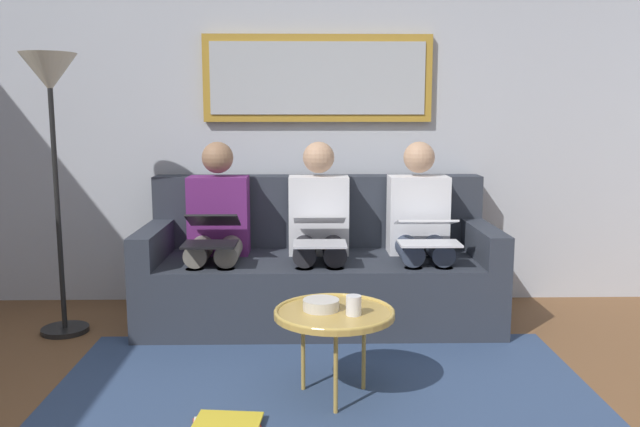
# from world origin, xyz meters

# --- Properties ---
(wall_rear) EXTENTS (6.00, 0.12, 2.60)m
(wall_rear) POSITION_xyz_m (0.00, -2.60, 1.30)
(wall_rear) COLOR #B7BCC6
(wall_rear) RESTS_ON ground_plane
(area_rug) EXTENTS (2.60, 1.80, 0.01)m
(area_rug) POSITION_xyz_m (0.00, -0.85, 0.00)
(area_rug) COLOR #33476B
(area_rug) RESTS_ON ground_plane
(couch) EXTENTS (2.20, 0.90, 0.90)m
(couch) POSITION_xyz_m (0.00, -2.12, 0.31)
(couch) COLOR #2D333D
(couch) RESTS_ON ground_plane
(framed_mirror) EXTENTS (1.55, 0.05, 0.58)m
(framed_mirror) POSITION_xyz_m (0.00, -2.51, 1.55)
(framed_mirror) COLOR #B7892D
(coffee_table) EXTENTS (0.56, 0.56, 0.43)m
(coffee_table) POSITION_xyz_m (-0.05, -0.90, 0.41)
(coffee_table) COLOR tan
(coffee_table) RESTS_ON ground_plane
(cup) EXTENTS (0.07, 0.07, 0.09)m
(cup) POSITION_xyz_m (-0.13, -0.84, 0.46)
(cup) COLOR silver
(cup) RESTS_ON coffee_table
(bowl) EXTENTS (0.17, 0.17, 0.05)m
(bowl) POSITION_xyz_m (0.01, -0.92, 0.44)
(bowl) COLOR beige
(bowl) RESTS_ON coffee_table
(person_left) EXTENTS (0.38, 0.58, 1.14)m
(person_left) POSITION_xyz_m (-0.64, -2.05, 0.61)
(person_left) COLOR silver
(person_left) RESTS_ON couch
(laptop_white) EXTENTS (0.36, 0.33, 0.14)m
(laptop_white) POSITION_xyz_m (-0.64, -1.80, 0.63)
(laptop_white) COLOR white
(person_middle) EXTENTS (0.38, 0.58, 1.14)m
(person_middle) POSITION_xyz_m (0.00, -2.05, 0.61)
(person_middle) COLOR silver
(person_middle) RESTS_ON couch
(laptop_silver) EXTENTS (0.31, 0.38, 0.17)m
(laptop_silver) POSITION_xyz_m (0.00, -1.82, 0.63)
(laptop_silver) COLOR silver
(person_right) EXTENTS (0.38, 0.58, 1.14)m
(person_right) POSITION_xyz_m (0.64, -2.05, 0.61)
(person_right) COLOR #66236B
(person_right) RESTS_ON couch
(laptop_black) EXTENTS (0.31, 0.40, 0.17)m
(laptop_black) POSITION_xyz_m (0.64, -1.82, 0.63)
(laptop_black) COLOR black
(magazine_stack) EXTENTS (0.31, 0.26, 0.03)m
(magazine_stack) POSITION_xyz_m (0.41, -0.59, 0.02)
(magazine_stack) COLOR red
(magazine_stack) RESTS_ON ground_plane
(standing_lamp) EXTENTS (0.32, 0.32, 1.66)m
(standing_lamp) POSITION_xyz_m (1.55, -1.85, 1.37)
(standing_lamp) COLOR black
(standing_lamp) RESTS_ON ground_plane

